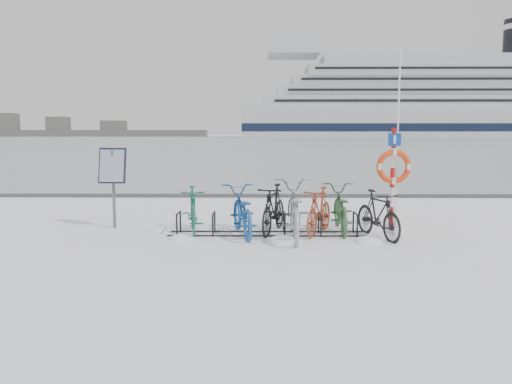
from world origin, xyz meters
The scene contains 16 objects.
ground centered at (0.00, 0.00, 0.00)m, with size 900.00×900.00×0.00m, color white.
ice_sheet centered at (0.00, 155.00, 0.01)m, with size 400.00×298.00×0.02m, color #A9B8BF.
quay_edge centered at (0.00, 5.90, 0.05)m, with size 400.00×0.25×0.10m, color #3F3F42.
bike_rack centered at (0.00, 0.00, 0.18)m, with size 4.00×0.48×0.46m.
info_board centered at (-3.32, 0.66, 1.26)m, with size 0.60×0.26×1.75m.
lifebuoy_station centered at (2.79, 0.93, 1.32)m, with size 0.76×0.22×3.94m.
cruise_ferry centered at (64.08, 201.96, 13.10)m, with size 146.34×27.58×48.08m.
shoreline centered at (-122.02, 260.00, 2.79)m, with size 180.00×12.00×9.50m.
bike_0 centered at (-1.54, 0.24, 0.49)m, with size 0.46×1.65×0.99m, color #14604B.
bike_1 centered at (-0.51, 0.01, 0.51)m, with size 0.68×1.96×1.03m, color #1951A2.
bike_2 centered at (0.15, 0.26, 0.52)m, with size 0.49×1.72×1.04m, color black.
bike_3 centered at (0.53, -0.27, 0.58)m, with size 0.78×2.23×1.17m, color #95979B.
bike_4 centered at (1.09, 0.18, 0.50)m, with size 0.47×1.65×0.99m, color maroon.
bike_5 centered at (1.55, 0.41, 0.51)m, with size 0.68×1.94×1.02m, color #305E33.
bike_6 centered at (2.20, -0.23, 0.49)m, with size 0.46×1.62×0.97m, color black.
snow_drifts centered at (0.30, -0.16, 0.00)m, with size 5.41×1.88×0.23m.
Camera 1 is at (-0.10, -10.00, 2.07)m, focal length 35.00 mm.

